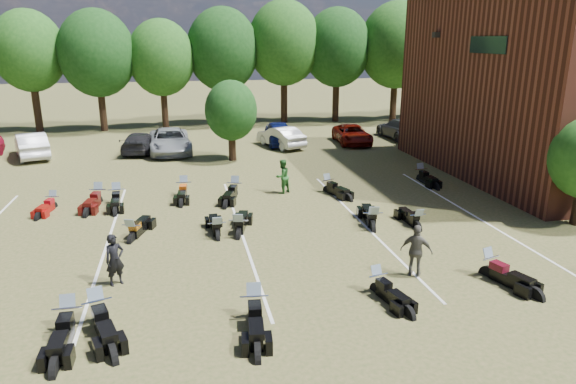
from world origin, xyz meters
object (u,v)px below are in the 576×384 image
object	(u,v)px
person_grey	(416,251)
motorcycle_3	(377,292)
car_4	(279,133)
person_green	(282,176)
motorcycle_14	(99,203)
person_black	(115,260)

from	to	relation	value
person_grey	motorcycle_3	xyz separation A→B (m)	(-1.61, -0.83, -0.85)
car_4	motorcycle_3	bearing A→B (deg)	-90.72
person_green	motorcycle_3	distance (m)	10.80
person_green	person_grey	size ratio (longest dim) A/B	0.99
person_grey	motorcycle_14	size ratio (longest dim) A/B	0.70
person_grey	car_4	bearing A→B (deg)	-56.33
person_green	person_grey	bearing A→B (deg)	69.75
person_black	person_green	world-z (taller)	person_green
person_grey	motorcycle_14	world-z (taller)	person_grey
person_grey	person_black	bearing A→B (deg)	25.09
person_green	motorcycle_14	world-z (taller)	person_green
person_green	motorcycle_3	world-z (taller)	person_green
car_4	person_grey	distance (m)	21.91
person_green	motorcycle_14	xyz separation A→B (m)	(-8.61, 0.10, -0.84)
person_black	motorcycle_3	xyz separation A→B (m)	(7.65, -2.18, -0.82)
person_black	motorcycle_14	xyz separation A→B (m)	(-1.67, 8.67, -0.82)
person_grey	person_green	bearing A→B (deg)	-43.44
car_4	person_green	size ratio (longest dim) A/B	2.74
person_grey	motorcycle_3	world-z (taller)	person_grey
car_4	person_grey	xyz separation A→B (m)	(0.13, -21.91, 0.07)
motorcycle_3	car_4	bearing A→B (deg)	73.75
car_4	person_black	bearing A→B (deg)	-110.94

